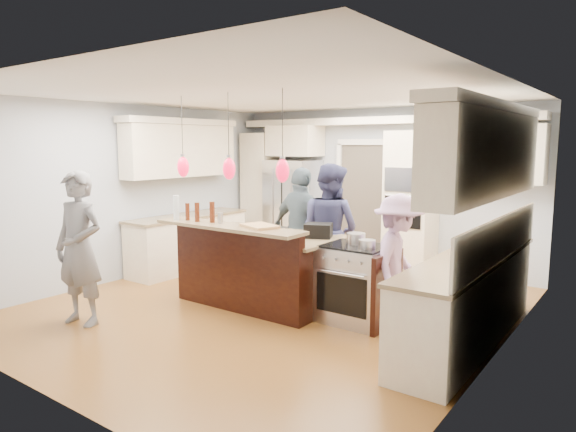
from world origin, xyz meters
name	(u,v)px	position (x,y,z in m)	size (l,w,h in m)	color
ground_plane	(272,307)	(0.00, 0.00, 0.00)	(6.00, 6.00, 0.00)	#B07330
room_shell	(272,166)	(0.00, 0.00, 1.82)	(5.54, 6.04, 2.72)	#B2BCC6
refrigerator	(293,209)	(-1.55, 2.64, 0.90)	(0.90, 0.70, 1.80)	#B7B7BC
oven_column	(411,203)	(0.75, 2.67, 1.15)	(0.72, 0.69, 2.30)	#F8F0C9
back_upper_cabinets	(334,168)	(-0.75, 2.76, 1.67)	(5.30, 0.61, 2.54)	#F8F0C9
right_counter_run	(475,245)	(2.44, 0.30, 1.06)	(0.64, 3.10, 2.51)	#F8F0C9
left_cabinets	(186,207)	(-2.44, 0.80, 1.06)	(0.64, 2.30, 2.51)	#F8F0C9
kitchen_island	(261,266)	(-0.24, 0.07, 0.49)	(2.10, 1.46, 1.12)	black
island_range	(357,284)	(1.16, 0.15, 0.46)	(0.82, 0.71, 0.92)	#B7B7BC
pendant_lights	(229,168)	(-0.25, -0.51, 1.80)	(1.75, 0.15, 1.03)	black
person_bar_end	(79,248)	(-1.42, -1.80, 0.90)	(0.65, 0.43, 1.79)	slate
person_far_left	(330,231)	(0.34, 0.85, 0.92)	(0.89, 0.70, 1.84)	navy
person_far_right	(302,230)	(-0.12, 0.85, 0.89)	(1.04, 0.43, 1.77)	#495B67
person_range_side	(398,261)	(1.60, 0.28, 0.77)	(0.99, 0.57, 1.54)	#B88FC1
floor_rug	(419,344)	(2.04, -0.10, 0.01)	(0.58, 0.85, 0.01)	#806346
water_bottle	(176,208)	(-1.07, -0.63, 1.28)	(0.07, 0.07, 0.32)	silver
beer_bottle_a	(187,212)	(-0.94, -0.56, 1.23)	(0.06, 0.06, 0.22)	#4E1F0D
beer_bottle_b	(197,212)	(-0.75, -0.57, 1.24)	(0.06, 0.06, 0.24)	#4E1F0D
beer_bottle_c	(212,212)	(-0.55, -0.51, 1.25)	(0.07, 0.07, 0.26)	#4E1F0D
drink_can	(220,218)	(-0.42, -0.50, 1.19)	(0.07, 0.07, 0.13)	#B7B7BC
cutting_board	(260,226)	(0.18, -0.47, 1.14)	(0.43, 0.31, 0.03)	tan
pot_large	(356,238)	(1.08, 0.23, 0.98)	(0.22, 0.22, 0.13)	#B7B7BC
pot_small	(367,244)	(1.31, 0.08, 0.97)	(0.19, 0.19, 0.10)	#B7B7BC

